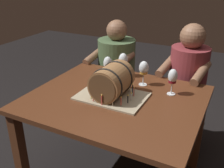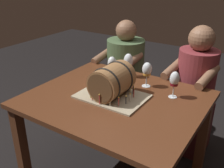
{
  "view_description": "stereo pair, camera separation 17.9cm",
  "coord_description": "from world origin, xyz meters",
  "px_view_note": "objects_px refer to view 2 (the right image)",
  "views": [
    {
      "loc": [
        0.72,
        -1.46,
        1.59
      ],
      "look_at": [
        -0.02,
        -0.01,
        0.85
      ],
      "focal_mm": 41.85,
      "sensor_mm": 36.0,
      "label": 1
    },
    {
      "loc": [
        0.88,
        -1.37,
        1.59
      ],
      "look_at": [
        -0.02,
        -0.01,
        0.85
      ],
      "focal_mm": 41.85,
      "sensor_mm": 36.0,
      "label": 2
    }
  ],
  "objects_px": {
    "wine_glass_amber": "(147,70)",
    "wine_glass_rose": "(128,62)",
    "barrel_cake": "(112,83)",
    "person_seated_left": "(125,80)",
    "dining_table": "(116,111)",
    "wine_glass_red": "(174,80)",
    "wine_glass_white": "(112,64)",
    "person_seated_right": "(193,97)"
  },
  "relations": [
    {
      "from": "wine_glass_rose",
      "to": "person_seated_right",
      "type": "xyz_separation_m",
      "value": [
        0.46,
        0.35,
        -0.34
      ]
    },
    {
      "from": "dining_table",
      "to": "wine_glass_red",
      "type": "bearing_deg",
      "value": 33.57
    },
    {
      "from": "wine_glass_white",
      "to": "person_seated_right",
      "type": "height_order",
      "value": "person_seated_right"
    },
    {
      "from": "wine_glass_red",
      "to": "person_seated_right",
      "type": "bearing_deg",
      "value": 88.39
    },
    {
      "from": "wine_glass_red",
      "to": "person_seated_left",
      "type": "bearing_deg",
      "value": 143.83
    },
    {
      "from": "person_seated_left",
      "to": "person_seated_right",
      "type": "height_order",
      "value": "person_seated_right"
    },
    {
      "from": "person_seated_left",
      "to": "wine_glass_amber",
      "type": "bearing_deg",
      "value": -44.64
    },
    {
      "from": "person_seated_right",
      "to": "person_seated_left",
      "type": "bearing_deg",
      "value": 179.98
    },
    {
      "from": "dining_table",
      "to": "person_seated_right",
      "type": "xyz_separation_m",
      "value": [
        0.35,
        0.72,
        -0.1
      ]
    },
    {
      "from": "wine_glass_red",
      "to": "person_seated_left",
      "type": "distance_m",
      "value": 0.91
    },
    {
      "from": "person_seated_right",
      "to": "wine_glass_amber",
      "type": "bearing_deg",
      "value": -119.79
    },
    {
      "from": "wine_glass_amber",
      "to": "person_seated_right",
      "type": "distance_m",
      "value": 0.61
    },
    {
      "from": "wine_glass_white",
      "to": "person_seated_left",
      "type": "height_order",
      "value": "person_seated_left"
    },
    {
      "from": "dining_table",
      "to": "wine_glass_amber",
      "type": "bearing_deg",
      "value": 71.08
    },
    {
      "from": "wine_glass_red",
      "to": "wine_glass_white",
      "type": "height_order",
      "value": "wine_glass_white"
    },
    {
      "from": "wine_glass_amber",
      "to": "wine_glass_red",
      "type": "xyz_separation_m",
      "value": [
        0.24,
        -0.06,
        -0.0
      ]
    },
    {
      "from": "barrel_cake",
      "to": "person_seated_right",
      "type": "height_order",
      "value": "person_seated_right"
    },
    {
      "from": "wine_glass_white",
      "to": "wine_glass_rose",
      "type": "bearing_deg",
      "value": 59.24
    },
    {
      "from": "wine_glass_white",
      "to": "wine_glass_amber",
      "type": "bearing_deg",
      "value": 7.68
    },
    {
      "from": "wine_glass_white",
      "to": "person_seated_left",
      "type": "distance_m",
      "value": 0.61
    },
    {
      "from": "barrel_cake",
      "to": "wine_glass_amber",
      "type": "bearing_deg",
      "value": 67.8
    },
    {
      "from": "wine_glass_red",
      "to": "wine_glass_rose",
      "type": "height_order",
      "value": "wine_glass_rose"
    },
    {
      "from": "dining_table",
      "to": "wine_glass_red",
      "type": "height_order",
      "value": "wine_glass_red"
    },
    {
      "from": "barrel_cake",
      "to": "person_seated_right",
      "type": "xyz_separation_m",
      "value": [
        0.37,
        0.73,
        -0.32
      ]
    },
    {
      "from": "barrel_cake",
      "to": "person_seated_left",
      "type": "distance_m",
      "value": 0.86
    },
    {
      "from": "wine_glass_amber",
      "to": "wine_glass_rose",
      "type": "distance_m",
      "value": 0.23
    },
    {
      "from": "wine_glass_amber",
      "to": "wine_glass_red",
      "type": "relative_size",
      "value": 1.0
    },
    {
      "from": "wine_glass_rose",
      "to": "dining_table",
      "type": "bearing_deg",
      "value": -72.65
    },
    {
      "from": "wine_glass_red",
      "to": "wine_glass_rose",
      "type": "relative_size",
      "value": 0.97
    },
    {
      "from": "wine_glass_amber",
      "to": "wine_glass_rose",
      "type": "height_order",
      "value": "wine_glass_rose"
    },
    {
      "from": "wine_glass_rose",
      "to": "barrel_cake",
      "type": "bearing_deg",
      "value": -76.33
    },
    {
      "from": "wine_glass_rose",
      "to": "person_seated_right",
      "type": "distance_m",
      "value": 0.68
    },
    {
      "from": "dining_table",
      "to": "wine_glass_white",
      "type": "xyz_separation_m",
      "value": [
        -0.19,
        0.24,
        0.24
      ]
    },
    {
      "from": "barrel_cake",
      "to": "dining_table",
      "type": "bearing_deg",
      "value": 25.78
    },
    {
      "from": "dining_table",
      "to": "person_seated_right",
      "type": "bearing_deg",
      "value": 64.23
    },
    {
      "from": "wine_glass_amber",
      "to": "person_seated_left",
      "type": "relative_size",
      "value": 0.17
    },
    {
      "from": "barrel_cake",
      "to": "person_seated_right",
      "type": "distance_m",
      "value": 0.88
    },
    {
      "from": "barrel_cake",
      "to": "wine_glass_amber",
      "type": "xyz_separation_m",
      "value": [
        0.12,
        0.29,
        0.02
      ]
    },
    {
      "from": "dining_table",
      "to": "wine_glass_white",
      "type": "height_order",
      "value": "wine_glass_white"
    },
    {
      "from": "wine_glass_white",
      "to": "person_seated_right",
      "type": "bearing_deg",
      "value": 41.59
    },
    {
      "from": "person_seated_right",
      "to": "wine_glass_red",
      "type": "bearing_deg",
      "value": -91.61
    },
    {
      "from": "wine_glass_red",
      "to": "dining_table",
      "type": "bearing_deg",
      "value": -146.43
    }
  ]
}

